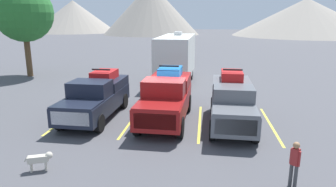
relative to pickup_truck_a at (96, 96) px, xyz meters
name	(u,v)px	position (x,y,z in m)	size (l,w,h in m)	color
ground_plane	(166,119)	(3.73, 0.00, -1.13)	(240.00, 240.00, 0.00)	#47474C
pickup_truck_a	(96,96)	(0.00, 0.00, 0.00)	(2.34, 5.83, 2.44)	black
pickup_truck_b	(166,96)	(3.76, -0.17, 0.14)	(2.36, 5.85, 2.74)	maroon
pickup_truck_c	(232,101)	(7.03, -0.35, 0.06)	(2.22, 5.74, 2.65)	#595B60
lot_stripe_a	(69,117)	(-1.51, -0.27, -1.13)	(0.12, 5.50, 0.01)	gold
lot_stripe_b	(132,119)	(1.98, -0.27, -1.13)	(0.12, 5.50, 0.01)	gold
lot_stripe_c	(200,122)	(5.48, -0.27, -1.13)	(0.12, 5.50, 0.01)	gold
lot_stripe_d	(271,125)	(8.98, -0.27, -1.13)	(0.12, 5.50, 0.01)	gold
camper_trailer_a	(176,56)	(3.33, 9.68, 0.97)	(2.75, 9.03, 4.00)	silver
person_a	(295,162)	(8.49, -6.03, -0.26)	(0.28, 0.28, 1.52)	#3F3F42
dog	(41,159)	(0.12, -5.97, -0.68)	(0.89, 0.51, 0.66)	beige
tree_a	(22,7)	(-10.09, 10.41, 4.85)	(5.01, 5.01, 9.06)	brown
mountain_ridge	(247,13)	(17.42, 79.44, 5.14)	(123.44, 45.45, 15.04)	gray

